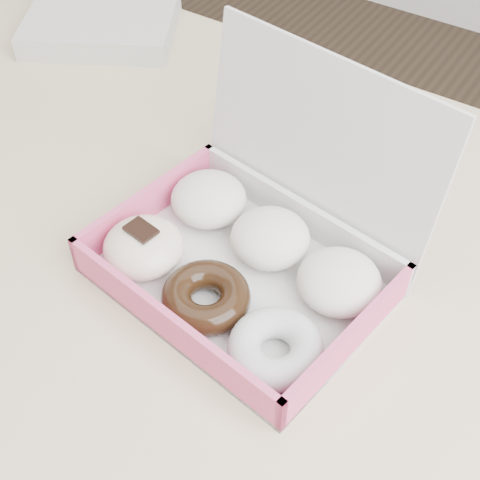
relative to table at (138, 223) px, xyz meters
The scene contains 4 objects.
ground 0.67m from the table, ahead, with size 4.00×4.00×0.00m, color black.
table is the anchor object (origin of this frame).
donut_box 0.24m from the table, 13.01° to the right, with size 0.34×0.31×0.22m.
newspapers 0.39m from the table, 136.70° to the left, with size 0.24×0.19×0.04m, color beige.
Camera 1 is at (0.48, -0.47, 1.33)m, focal length 50.00 mm.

